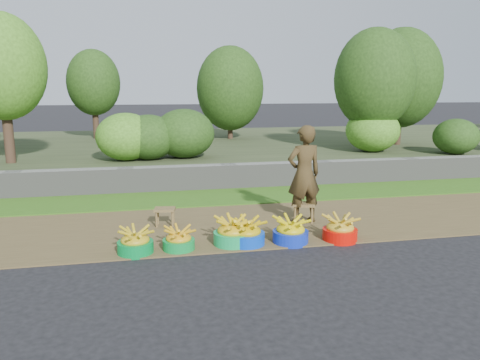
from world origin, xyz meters
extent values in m
plane|color=black|center=(0.00, 0.00, 0.00)|extent=(120.00, 120.00, 0.00)
cube|color=brown|center=(0.00, 1.25, 0.01)|extent=(80.00, 2.50, 0.02)
cube|color=#346418|center=(0.00, 3.25, 0.02)|extent=(80.00, 1.50, 0.04)
cube|color=slate|center=(0.00, 4.10, 0.28)|extent=(80.00, 0.35, 0.55)
cube|color=#374124|center=(0.00, 9.00, 0.25)|extent=(80.00, 10.00, 0.50)
cylinder|color=#38261A|center=(-3.39, 10.84, 1.18)|extent=(0.20, 0.20, 1.36)
ellipsoid|color=#254614|center=(-3.39, 10.84, 2.39)|extent=(1.77, 1.77, 2.21)
cylinder|color=#38261A|center=(5.85, 7.12, 1.14)|extent=(0.19, 0.19, 1.29)
ellipsoid|color=#254614|center=(5.85, 7.12, 2.50)|extent=(2.38, 2.38, 2.97)
cylinder|color=#38261A|center=(4.30, 5.82, 1.15)|extent=(0.20, 0.20, 1.30)
ellipsoid|color=#254614|center=(4.30, 5.82, 2.45)|extent=(2.16, 2.16, 2.69)
cylinder|color=#38261A|center=(1.12, 9.84, 1.01)|extent=(0.17, 0.17, 1.02)
ellipsoid|color=#254614|center=(1.12, 9.84, 2.20)|extent=(2.26, 2.26, 2.83)
cylinder|color=#38261A|center=(-4.87, 5.68, 1.30)|extent=(0.22, 0.22, 1.61)
ellipsoid|color=#478420|center=(-4.87, 5.68, 2.68)|extent=(1.92, 1.92, 2.40)
ellipsoid|color=#254614|center=(-1.70, 5.54, 1.04)|extent=(1.36, 1.36, 1.09)
ellipsoid|color=#478420|center=(-2.23, 5.52, 1.07)|extent=(1.42, 1.42, 1.14)
ellipsoid|color=#254614|center=(-0.83, 5.67, 1.11)|extent=(1.51, 1.51, 1.21)
ellipsoid|color=#478420|center=(4.29, 5.75, 1.08)|extent=(1.45, 1.45, 1.16)
ellipsoid|color=#254614|center=(6.21, 4.86, 0.96)|extent=(1.16, 1.16, 0.93)
cylinder|color=#007C30|center=(-1.99, 0.24, 0.09)|extent=(0.49, 0.49, 0.17)
ellipsoid|color=#B29617|center=(-1.99, 0.24, 0.22)|extent=(0.43, 0.43, 0.28)
cylinder|color=#0B8534|center=(-1.41, 0.25, 0.08)|extent=(0.44, 0.44, 0.16)
ellipsoid|color=#C38D13|center=(-1.41, 0.25, 0.20)|extent=(0.39, 0.39, 0.25)
cylinder|color=#119D4E|center=(-0.64, 0.32, 0.10)|extent=(0.55, 0.55, 0.20)
ellipsoid|color=gold|center=(-0.64, 0.32, 0.25)|extent=(0.48, 0.48, 0.31)
cylinder|color=#083DC7|center=(-0.45, 0.27, 0.09)|extent=(0.53, 0.53, 0.19)
ellipsoid|color=#B99909|center=(-0.45, 0.27, 0.24)|extent=(0.46, 0.46, 0.30)
cylinder|color=#102AAE|center=(0.20, 0.23, 0.09)|extent=(0.52, 0.52, 0.19)
ellipsoid|color=#CBB609|center=(0.20, 0.23, 0.24)|extent=(0.45, 0.45, 0.29)
cylinder|color=red|center=(0.95, 0.19, 0.09)|extent=(0.51, 0.51, 0.18)
ellipsoid|color=#B89420|center=(0.95, 0.19, 0.23)|extent=(0.45, 0.45, 0.29)
cube|color=brown|center=(-1.54, 1.43, 0.29)|extent=(0.37, 0.30, 0.04)
cylinder|color=brown|center=(-1.67, 1.36, 0.15)|extent=(0.03, 0.03, 0.25)
cylinder|color=brown|center=(-1.42, 1.32, 0.15)|extent=(0.03, 0.03, 0.25)
cylinder|color=brown|center=(-1.65, 1.53, 0.15)|extent=(0.03, 0.03, 0.25)
cylinder|color=brown|center=(-1.40, 1.49, 0.15)|extent=(0.03, 0.03, 0.25)
cube|color=brown|center=(0.73, 1.19, 0.32)|extent=(0.43, 0.37, 0.04)
cylinder|color=brown|center=(0.57, 1.14, 0.16)|extent=(0.04, 0.04, 0.28)
cylinder|color=brown|center=(0.84, 1.06, 0.16)|extent=(0.04, 0.04, 0.28)
cylinder|color=brown|center=(0.63, 1.33, 0.16)|extent=(0.04, 0.04, 0.28)
cylinder|color=brown|center=(0.90, 1.24, 0.16)|extent=(0.04, 0.04, 0.28)
imported|color=black|center=(0.73, 1.19, 0.82)|extent=(0.63, 0.45, 1.61)
camera|label=1|loc=(-1.84, -5.96, 2.21)|focal=35.00mm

